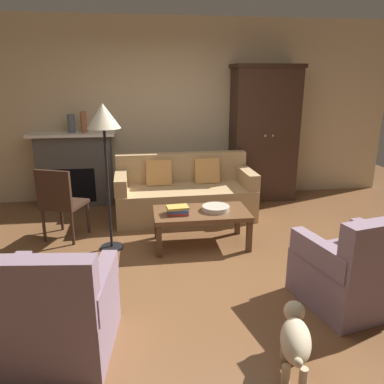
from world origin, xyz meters
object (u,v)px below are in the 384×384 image
Objects in this scene: side_chair_wooden at (60,200)px; armchair_near_right at (354,272)px; armoire at (263,134)px; coffee_table at (201,215)px; floor_lamp at (104,125)px; fireplace at (76,168)px; mantel_vase_slate at (71,123)px; mantel_vase_terracotta at (84,122)px; fruit_bowl at (216,208)px; armchair_near_left at (54,315)px; dog at (295,338)px; couch at (185,194)px; book_stack at (178,210)px.

armchair_near_right is at bearing -32.75° from side_chair_wooden.
armoire is 1.91× the size of coffee_table.
armoire is at bearing 35.73° from floor_lamp.
coffee_table is 1.69m from side_chair_wooden.
fireplace is at bearing 133.23° from coffee_table.
mantel_vase_slate is 0.30× the size of armchair_near_right.
mantel_vase_terracotta is at bearing 178.76° from armoire.
armchair_near_left is at bearing -131.17° from fruit_bowl.
side_chair_wooden is at bearing 128.68° from dog.
floor_lamp is at bearing -144.27° from armoire.
fruit_bowl is 1.85m from side_chair_wooden.
armoire is 2.78m from mantel_vase_terracotta.
fruit_bowl is 2.08m from dog.
couch is 1.76× the size of coffee_table.
armoire is at bearing 24.75° from side_chair_wooden.
coffee_table is at bearing -126.72° from armoire.
book_stack reaches higher than fruit_bowl.
fireplace is 0.69m from mantel_vase_slate.
fireplace is at bearing 109.82° from floor_lamp.
mantel_vase_slate is at bearing 96.01° from armchair_near_left.
armchair_near_right is at bearing -48.77° from mantel_vase_slate.
armoire is 2.24m from coffee_table.
couch is 1.11m from book_stack.
side_chair_wooden reaches higher than book_stack.
couch reaches higher than fruit_bowl.
side_chair_wooden reaches higher than fruit_bowl.
coffee_table is 2.59m from mantel_vase_slate.
fruit_bowl is (-1.10, -1.71, -0.61)m from armoire.
armchair_near_left is 1.60× the size of dog.
mantel_vase_slate is at bearing 180.00° from mantel_vase_terracotta.
mantel_vase_slate is 0.50× the size of dog.
armoire reaches higher than coffee_table.
fireplace reaches higher than armchair_near_left.
fireplace is at bearing 117.18° from dog.
mantel_vase_terracotta is at bearing 152.37° from couch.
fruit_bowl is 1.69m from armchair_near_right.
armchair_near_right is at bearing -56.49° from fruit_bowl.
fruit_bowl is at bearing 7.30° from book_stack.
mantel_vase_terracotta reaches higher than side_chair_wooden.
mantel_vase_slate reaches higher than couch.
mantel_vase_slate is (0.00, -0.02, 0.69)m from fireplace.
fruit_bowl is 2.57m from mantel_vase_terracotta.
dog is at bearing -104.42° from armoire.
coffee_table is at bearing 128.10° from armchair_near_right.
mantel_vase_terracotta reaches higher than fruit_bowl.
dog is (0.13, -2.07, -0.20)m from fruit_bowl.
armchair_near_right is at bearing -33.85° from floor_lamp.
coffee_table is at bearing 52.31° from armchair_near_left.
coffee_table is at bearing -46.48° from mantel_vase_slate.
floor_lamp is (0.63, -1.75, 0.86)m from fireplace.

